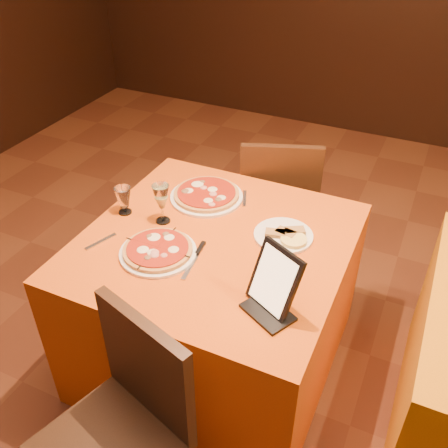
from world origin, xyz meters
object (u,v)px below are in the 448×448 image
at_px(chair_main_near, 109,445).
at_px(pizza_far, 207,195).
at_px(chair_main_far, 277,202).
at_px(tablet, 275,280).
at_px(wine_glass, 162,203).
at_px(main_table, 216,303).
at_px(pizza_near, 158,251).
at_px(water_glass, 124,201).

height_order(chair_main_near, pizza_far, chair_main_near).
relative_size(chair_main_far, pizza_far, 2.63).
distance_m(chair_main_far, tablet, 1.21).
bearing_deg(pizza_far, wine_glass, -109.45).
height_order(main_table, pizza_near, pizza_near).
height_order(chair_main_near, chair_main_far, same).
distance_m(chair_main_near, pizza_near, 0.74).
bearing_deg(water_glass, pizza_near, -33.76).
relative_size(wine_glass, tablet, 0.78).
distance_m(pizza_near, pizza_far, 0.46).
xyz_separation_m(chair_main_near, tablet, (0.35, 0.57, 0.41)).
bearing_deg(main_table, chair_main_far, 90.00).
xyz_separation_m(wine_glass, tablet, (0.62, -0.28, 0.03)).
xyz_separation_m(pizza_near, tablet, (0.53, -0.07, 0.10)).
height_order(chair_main_far, wine_glass, wine_glass).
distance_m(main_table, water_glass, 0.64).
relative_size(chair_main_far, water_glass, 7.00).
relative_size(chair_main_near, wine_glass, 4.79).
xyz_separation_m(chair_main_far, wine_glass, (-0.27, -0.80, 0.39)).
bearing_deg(chair_main_far, pizza_near, 60.20).
bearing_deg(chair_main_near, main_table, 107.68).
bearing_deg(wine_glass, tablet, -24.34).
xyz_separation_m(main_table, wine_glass, (-0.27, 0.02, 0.47)).
xyz_separation_m(pizza_far, wine_glass, (-0.09, -0.25, 0.08)).
bearing_deg(tablet, pizza_near, -160.65).
distance_m(chair_main_near, wine_glass, 0.98).
xyz_separation_m(chair_main_near, pizza_far, (-0.18, 1.11, 0.31)).
height_order(pizza_near, water_glass, water_glass).
bearing_deg(chair_main_near, chair_main_far, 107.68).
height_order(chair_main_near, water_glass, chair_main_near).
bearing_deg(water_glass, chair_main_far, 60.27).
height_order(wine_glass, water_glass, wine_glass).
distance_m(main_table, chair_main_near, 0.83).
bearing_deg(pizza_far, water_glass, -136.68).
relative_size(pizza_near, water_glass, 2.43).
bearing_deg(tablet, pizza_far, 162.36).
height_order(chair_main_near, tablet, tablet).
relative_size(chair_main_far, pizza_near, 2.88).
xyz_separation_m(chair_main_near, pizza_near, (-0.17, 0.65, 0.31)).
bearing_deg(water_glass, wine_glass, 3.76).
distance_m(wine_glass, tablet, 0.69).
bearing_deg(pizza_far, main_table, -57.04).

